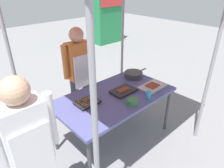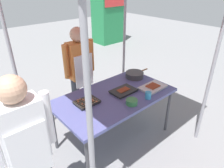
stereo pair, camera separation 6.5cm
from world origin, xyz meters
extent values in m
plane|color=slate|center=(0.00, 0.00, 0.00)|extent=(18.00, 18.00, 0.00)
cube|color=#4C518C|center=(0.00, 0.00, 0.73)|extent=(1.60, 0.90, 0.04)
cylinder|color=#3F3F44|center=(-0.74, -0.39, 0.35)|extent=(0.04, 0.04, 0.71)
cylinder|color=#3F3F44|center=(0.74, -0.39, 0.35)|extent=(0.04, 0.04, 0.71)
cylinder|color=#3F3F44|center=(-0.74, 0.39, 0.35)|extent=(0.04, 0.04, 0.71)
cylinder|color=#3F3F44|center=(0.74, 0.39, 0.35)|extent=(0.04, 0.04, 0.71)
cylinder|color=gray|center=(-0.95, -0.80, 1.12)|extent=(0.04, 0.04, 2.24)
cylinder|color=gray|center=(0.95, -0.80, 1.12)|extent=(0.04, 0.04, 2.24)
cylinder|color=gray|center=(-0.95, 0.80, 1.12)|extent=(0.04, 0.04, 2.24)
cylinder|color=gray|center=(0.95, 0.80, 1.12)|extent=(0.04, 0.04, 2.24)
cube|color=black|center=(0.15, -0.02, 0.76)|extent=(0.33, 0.23, 0.02)
cube|color=black|center=(0.15, -0.02, 0.78)|extent=(0.35, 0.24, 0.01)
cylinder|color=brown|center=(0.08, -0.02, 0.78)|extent=(0.03, 0.09, 0.03)
cylinder|color=brown|center=(0.11, -0.02, 0.78)|extent=(0.03, 0.09, 0.03)
cylinder|color=brown|center=(0.13, -0.02, 0.78)|extent=(0.03, 0.09, 0.03)
cylinder|color=brown|center=(0.16, -0.02, 0.78)|extent=(0.03, 0.09, 0.03)
cylinder|color=brown|center=(0.19, -0.02, 0.78)|extent=(0.03, 0.09, 0.03)
cylinder|color=brown|center=(0.22, -0.02, 0.78)|extent=(0.03, 0.09, 0.03)
cube|color=black|center=(-0.39, 0.08, 0.76)|extent=(0.28, 0.21, 0.02)
cube|color=black|center=(-0.39, 0.08, 0.78)|extent=(0.29, 0.22, 0.01)
cylinder|color=tan|center=(-0.39, -0.01, 0.78)|extent=(0.26, 0.01, 0.01)
cube|color=#B7663D|center=(-0.41, -0.01, 0.78)|extent=(0.02, 0.02, 0.02)
cube|color=#B7663D|center=(-0.31, -0.01, 0.78)|extent=(0.02, 0.02, 0.02)
cylinder|color=tan|center=(-0.39, 0.03, 0.78)|extent=(0.26, 0.01, 0.01)
cube|color=#B7663D|center=(-0.35, 0.03, 0.78)|extent=(0.02, 0.02, 0.02)
cube|color=#B7663D|center=(-0.45, 0.03, 0.78)|extent=(0.02, 0.02, 0.02)
cube|color=#B7663D|center=(-0.36, 0.03, 0.78)|extent=(0.02, 0.02, 0.02)
cube|color=#B7663D|center=(-0.33, 0.03, 0.78)|extent=(0.02, 0.02, 0.02)
cylinder|color=tan|center=(-0.39, 0.06, 0.78)|extent=(0.26, 0.01, 0.01)
cube|color=#B7663D|center=(-0.47, 0.06, 0.78)|extent=(0.02, 0.02, 0.02)
cube|color=#B7663D|center=(-0.32, 0.06, 0.78)|extent=(0.02, 0.02, 0.02)
cube|color=#B7663D|center=(-0.34, 0.06, 0.78)|extent=(0.02, 0.02, 0.02)
cylinder|color=tan|center=(-0.39, 0.10, 0.78)|extent=(0.26, 0.01, 0.01)
cube|color=#B7663D|center=(-0.40, 0.10, 0.78)|extent=(0.02, 0.02, 0.02)
cube|color=#B7663D|center=(-0.38, 0.10, 0.78)|extent=(0.02, 0.02, 0.02)
cube|color=#B7663D|center=(-0.33, 0.10, 0.78)|extent=(0.02, 0.02, 0.02)
cube|color=#B7663D|center=(-0.38, 0.10, 0.78)|extent=(0.02, 0.02, 0.02)
cylinder|color=tan|center=(-0.39, 0.13, 0.78)|extent=(0.26, 0.01, 0.01)
cube|color=#B7663D|center=(-0.41, 0.13, 0.78)|extent=(0.02, 0.02, 0.02)
cube|color=#B7663D|center=(-0.37, 0.13, 0.78)|extent=(0.02, 0.02, 0.02)
cube|color=#B7663D|center=(-0.33, 0.13, 0.78)|extent=(0.02, 0.02, 0.02)
cube|color=#B7663D|center=(-0.48, 0.13, 0.78)|extent=(0.02, 0.02, 0.02)
cylinder|color=tan|center=(-0.39, 0.17, 0.78)|extent=(0.26, 0.01, 0.01)
cube|color=#B7663D|center=(-0.43, 0.17, 0.78)|extent=(0.02, 0.02, 0.02)
cube|color=#B7663D|center=(-0.46, 0.17, 0.78)|extent=(0.02, 0.02, 0.02)
cube|color=#ADADB2|center=(0.54, -0.22, 0.76)|extent=(0.38, 0.23, 0.02)
cube|color=#ADADB2|center=(0.54, -0.22, 0.78)|extent=(0.39, 0.25, 0.01)
cylinder|color=brown|center=(0.47, -0.22, 0.79)|extent=(0.03, 0.14, 0.03)
cylinder|color=brown|center=(0.50, -0.22, 0.79)|extent=(0.03, 0.14, 0.03)
cylinder|color=brown|center=(0.54, -0.22, 0.79)|extent=(0.03, 0.14, 0.03)
cylinder|color=brown|center=(0.57, -0.22, 0.79)|extent=(0.03, 0.14, 0.03)
cylinder|color=brown|center=(0.61, -0.22, 0.79)|extent=(0.03, 0.14, 0.03)
cylinder|color=#38383A|center=(0.61, 0.21, 0.79)|extent=(0.28, 0.28, 0.09)
cylinder|color=brown|center=(0.83, 0.21, 0.81)|extent=(0.16, 0.02, 0.02)
cylinder|color=#386B33|center=(0.61, 0.21, 0.83)|extent=(0.26, 0.26, 0.01)
cylinder|color=#33723F|center=(0.02, -0.30, 0.78)|extent=(0.14, 0.14, 0.07)
cylinder|color=#338CBF|center=(0.27, -0.35, 0.80)|extent=(0.08, 0.08, 0.09)
cylinder|color=#333842|center=(-0.17, 0.72, 0.39)|extent=(0.12, 0.12, 0.78)
cylinder|color=#333842|center=(0.05, 0.72, 0.39)|extent=(0.12, 0.12, 0.78)
cube|color=#CC7233|center=(-0.06, 0.72, 1.06)|extent=(0.34, 0.20, 0.55)
cube|color=white|center=(-0.06, 0.61, 0.92)|extent=(0.30, 0.02, 0.50)
cylinder|color=#CC7233|center=(-0.28, 0.72, 1.09)|extent=(0.08, 0.08, 0.50)
cylinder|color=#CC7233|center=(0.16, 0.72, 1.09)|extent=(0.08, 0.08, 0.50)
sphere|color=tan|center=(-0.06, 0.72, 1.44)|extent=(0.21, 0.21, 0.21)
cube|color=white|center=(-1.28, -0.34, 1.07)|extent=(0.34, 0.20, 0.56)
cube|color=white|center=(-1.28, -0.45, 0.93)|extent=(0.30, 0.02, 0.50)
cylinder|color=white|center=(-1.06, -0.34, 1.10)|extent=(0.08, 0.08, 0.50)
sphere|color=tan|center=(-1.28, -0.34, 1.45)|extent=(0.21, 0.21, 0.21)
cube|color=#237F47|center=(3.36, 4.05, 0.91)|extent=(1.05, 0.72, 1.83)
cube|color=red|center=(3.36, 3.67, 1.46)|extent=(0.94, 0.03, 0.36)
camera|label=1|loc=(-1.62, -1.70, 2.15)|focal=32.70mm
camera|label=2|loc=(-1.57, -1.74, 2.15)|focal=32.70mm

